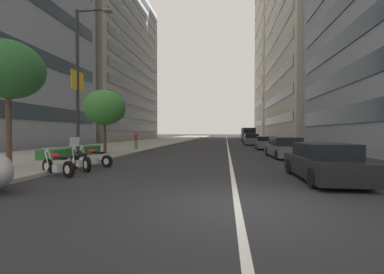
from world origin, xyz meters
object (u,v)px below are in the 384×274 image
object	(u,v)px
delivery_van_ahead	(248,134)
street_tree_far_plaza	(105,108)
car_far_down_avenue	(324,163)
street_tree_near_plaza_corner	(8,70)
motorcycle_nearest_camera	(57,165)
pedestrian_on_plaza	(136,140)
car_approaching_light	(285,148)
motorcycle_second_in_row	(94,158)
street_lamp_with_banners	(82,71)
car_mid_block_traffic	(251,140)
car_lead_in_lane	(265,143)
motorcycle_by_sign_pole	(80,160)

from	to	relation	value
delivery_van_ahead	street_tree_far_plaza	world-z (taller)	street_tree_far_plaza
car_far_down_avenue	street_tree_near_plaza_corner	bearing A→B (deg)	88.25
delivery_van_ahead	street_tree_far_plaza	xyz separation A→B (m)	(-30.43, 13.03, 2.20)
motorcycle_nearest_camera	pedestrian_on_plaza	size ratio (longest dim) A/B	1.24
car_approaching_light	pedestrian_on_plaza	distance (m)	13.36
delivery_van_ahead	street_tree_far_plaza	bearing A→B (deg)	155.89
motorcycle_second_in_row	street_lamp_with_banners	distance (m)	5.53
motorcycle_nearest_camera	car_mid_block_traffic	distance (m)	28.00
motorcycle_second_in_row	pedestrian_on_plaza	size ratio (longest dim) A/B	1.35
car_approaching_light	pedestrian_on_plaza	size ratio (longest dim) A/B	2.91
car_lead_in_lane	motorcycle_nearest_camera	bearing A→B (deg)	151.28
motorcycle_by_sign_pole	pedestrian_on_plaza	size ratio (longest dim) A/B	1.10
motorcycle_nearest_camera	car_mid_block_traffic	bearing A→B (deg)	-85.04
motorcycle_second_in_row	street_lamp_with_banners	size ratio (longest dim) A/B	0.25
street_tree_far_plaza	car_lead_in_lane	bearing A→B (deg)	-55.80
motorcycle_second_in_row	car_lead_in_lane	size ratio (longest dim) A/B	0.51
car_lead_in_lane	car_mid_block_traffic	size ratio (longest dim) A/B	0.99
car_lead_in_lane	street_lamp_with_banners	xyz separation A→B (m)	(-12.88, 12.29, 4.67)
car_lead_in_lane	street_tree_near_plaza_corner	world-z (taller)	street_tree_near_plaza_corner
motorcycle_second_in_row	motorcycle_nearest_camera	bearing A→B (deg)	104.41
street_tree_near_plaza_corner	street_tree_far_plaza	world-z (taller)	street_tree_near_plaza_corner
car_mid_block_traffic	pedestrian_on_plaza	bearing A→B (deg)	136.76
street_tree_far_plaza	delivery_van_ahead	bearing A→B (deg)	-23.19
delivery_van_ahead	motorcycle_nearest_camera	bearing A→B (deg)	163.84
delivery_van_ahead	car_mid_block_traffic	bearing A→B (deg)	175.96
motorcycle_second_in_row	street_tree_far_plaza	xyz separation A→B (m)	(6.07, 2.37, 3.13)
motorcycle_nearest_camera	car_far_down_avenue	bearing A→B (deg)	-152.20
pedestrian_on_plaza	delivery_van_ahead	bearing A→B (deg)	51.30
delivery_van_ahead	motorcycle_by_sign_pole	bearing A→B (deg)	163.35
car_approaching_light	street_tree_near_plaza_corner	distance (m)	16.00
motorcycle_by_sign_pole	street_tree_near_plaza_corner	size ratio (longest dim) A/B	0.32
car_approaching_light	car_lead_in_lane	bearing A→B (deg)	-2.85
motorcycle_nearest_camera	street_lamp_with_banners	bearing A→B (deg)	-44.47
motorcycle_nearest_camera	car_far_down_avenue	world-z (taller)	car_far_down_avenue
motorcycle_by_sign_pole	delivery_van_ahead	distance (m)	39.27
car_approaching_light	street_tree_near_plaza_corner	xyz separation A→B (m)	(-8.15, 13.25, 3.76)
car_far_down_avenue	motorcycle_by_sign_pole	bearing A→B (deg)	82.94
motorcycle_by_sign_pole	street_tree_far_plaza	world-z (taller)	street_tree_far_plaza
car_lead_in_lane	motorcycle_by_sign_pole	bearing A→B (deg)	149.15
motorcycle_nearest_camera	street_tree_far_plaza	size ratio (longest dim) A/B	0.42
motorcycle_second_in_row	car_lead_in_lane	distance (m)	18.22
motorcycle_second_in_row	delivery_van_ahead	size ratio (longest dim) A/B	0.42
motorcycle_by_sign_pole	delivery_van_ahead	xyz separation A→B (m)	(37.79, -10.64, 0.89)
car_mid_block_traffic	motorcycle_by_sign_pole	bearing A→B (deg)	158.74
motorcycle_by_sign_pole	car_far_down_avenue	bearing A→B (deg)	-148.01
car_lead_in_lane	street_lamp_with_banners	size ratio (longest dim) A/B	0.49
motorcycle_by_sign_pole	car_lead_in_lane	size ratio (longest dim) A/B	0.41
car_mid_block_traffic	street_tree_near_plaza_corner	size ratio (longest dim) A/B	0.78
car_lead_in_lane	car_far_down_avenue	bearing A→B (deg)	-179.55
motorcycle_by_sign_pole	car_lead_in_lane	world-z (taller)	motorcycle_by_sign_pole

